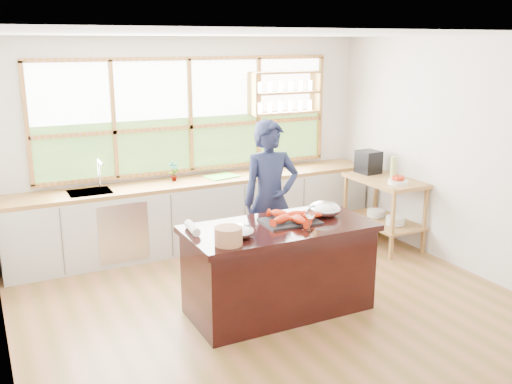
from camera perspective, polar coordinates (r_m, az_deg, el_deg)
ground_plane at (r=6.06m, az=1.32°, el=-10.94°), size 5.00×5.00×0.00m
room_shell at (r=5.99m, az=-0.69°, el=6.36°), size 5.02×4.52×2.71m
back_counter at (r=7.54m, az=-5.71°, el=-2.05°), size 4.90×0.63×0.90m
right_shelf_unit at (r=7.70m, az=12.72°, el=-0.83°), size 0.62×1.10×0.90m
island at (r=5.71m, az=2.29°, el=-7.61°), size 1.85×0.90×0.90m
cook at (r=6.40m, az=1.45°, el=-0.85°), size 0.71×0.51×1.81m
potted_plant at (r=7.35m, az=-8.25°, el=2.07°), size 0.15×0.12×0.26m
cutting_board at (r=7.54m, az=-3.46°, el=1.57°), size 0.45×0.37×0.01m
espresso_machine at (r=7.88m, az=11.18°, el=2.97°), size 0.29×0.30×0.30m
wine_bottle at (r=7.57m, az=13.56°, el=2.33°), size 0.09×0.09×0.30m
fruit_bowl at (r=7.37m, az=14.02°, el=1.10°), size 0.25×0.25×0.11m
slate_board at (r=5.66m, az=3.40°, el=-2.94°), size 0.57×0.43×0.02m
lobster_pile at (r=5.63m, az=3.75°, el=-2.51°), size 0.52×0.48×0.08m
mixing_bowl_left at (r=5.22m, az=-1.62°, el=-3.94°), size 0.27×0.27×0.13m
mixing_bowl_right at (r=5.89m, az=6.88°, el=-1.70°), size 0.33×0.33×0.16m
wine_glass at (r=5.37m, az=5.41°, el=-2.28°), size 0.08×0.08×0.22m
wicker_basket at (r=5.02m, az=-2.78°, el=-4.42°), size 0.25×0.25×0.16m
parchment_roll at (r=5.39m, az=-6.38°, el=-3.59°), size 0.11×0.31×0.08m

